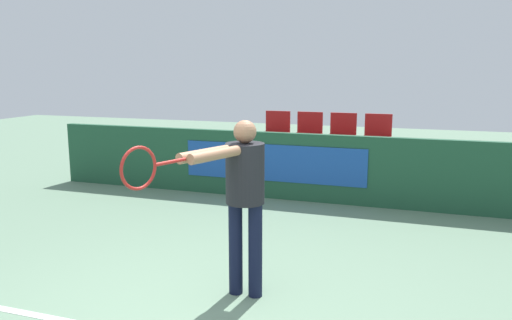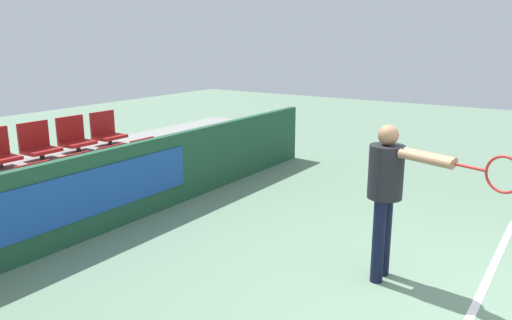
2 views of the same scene
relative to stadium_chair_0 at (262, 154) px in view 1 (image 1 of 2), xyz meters
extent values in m
cube|color=#1E4C33|center=(0.96, -0.67, -0.05)|extent=(9.05, 0.12, 1.09)
cube|color=#19479E|center=(0.43, -0.74, 0.00)|extent=(3.02, 0.02, 0.60)
cube|color=gray|center=(0.96, -0.12, -0.41)|extent=(8.65, 0.94, 0.37)
cube|color=gray|center=(0.96, 0.82, -0.23)|extent=(8.65, 0.94, 0.73)
cylinder|color=#333333|center=(0.00, -0.07, -0.18)|extent=(0.07, 0.07, 0.11)
cube|color=#A31919|center=(0.00, -0.07, -0.10)|extent=(0.49, 0.37, 0.05)
cube|color=#A31919|center=(0.00, 0.09, 0.13)|extent=(0.49, 0.04, 0.40)
cylinder|color=#333333|center=(0.64, -0.07, -0.18)|extent=(0.07, 0.07, 0.11)
cube|color=#A31919|center=(0.64, -0.07, -0.10)|extent=(0.49, 0.37, 0.05)
cube|color=#A31919|center=(0.64, 0.09, 0.13)|extent=(0.49, 0.04, 0.40)
cylinder|color=#333333|center=(1.28, -0.07, -0.18)|extent=(0.07, 0.07, 0.11)
cube|color=#A31919|center=(1.28, -0.07, -0.10)|extent=(0.49, 0.37, 0.05)
cube|color=#A31919|center=(1.28, 0.09, 0.13)|extent=(0.49, 0.04, 0.40)
cylinder|color=#333333|center=(1.92, -0.07, -0.18)|extent=(0.07, 0.07, 0.11)
cube|color=#A31919|center=(1.92, -0.07, -0.10)|extent=(0.49, 0.37, 0.05)
cube|color=#A31919|center=(1.92, 0.09, 0.13)|extent=(0.49, 0.04, 0.40)
cylinder|color=#333333|center=(0.00, 0.87, 0.19)|extent=(0.07, 0.07, 0.11)
cube|color=#A31919|center=(0.00, 0.87, 0.27)|extent=(0.49, 0.37, 0.05)
cube|color=#A31919|center=(0.00, 1.03, 0.49)|extent=(0.49, 0.04, 0.40)
cylinder|color=#333333|center=(0.64, 0.87, 0.19)|extent=(0.07, 0.07, 0.11)
cube|color=#A31919|center=(0.64, 0.87, 0.27)|extent=(0.49, 0.37, 0.05)
cube|color=#A31919|center=(0.64, 1.03, 0.49)|extent=(0.49, 0.04, 0.40)
cylinder|color=#333333|center=(1.28, 0.87, 0.19)|extent=(0.07, 0.07, 0.11)
cube|color=#A31919|center=(1.28, 0.87, 0.27)|extent=(0.49, 0.37, 0.05)
cube|color=#A31919|center=(1.28, 1.03, 0.49)|extent=(0.49, 0.04, 0.40)
cylinder|color=#333333|center=(1.92, 0.87, 0.19)|extent=(0.07, 0.07, 0.11)
cube|color=#A31919|center=(1.92, 0.87, 0.27)|extent=(0.49, 0.37, 0.05)
cube|color=#A31919|center=(1.92, 1.03, 0.49)|extent=(0.49, 0.04, 0.40)
cylinder|color=black|center=(1.10, -4.17, -0.15)|extent=(0.13, 0.13, 0.90)
cylinder|color=black|center=(1.30, -4.17, -0.15)|extent=(0.13, 0.13, 0.90)
cylinder|color=black|center=(1.20, -4.17, 0.58)|extent=(0.36, 0.36, 0.55)
sphere|color=#9E7051|center=(1.20, -4.17, 0.96)|extent=(0.21, 0.21, 0.21)
cylinder|color=#9E7051|center=(0.99, -4.61, 0.81)|extent=(0.28, 0.56, 0.09)
cylinder|color=#9E7051|center=(1.09, -4.61, 0.81)|extent=(0.28, 0.56, 0.09)
cylinder|color=#AD231E|center=(0.90, -5.01, 0.81)|extent=(0.13, 0.29, 0.03)
torus|color=#AD231E|center=(0.80, -5.29, 0.81)|extent=(0.13, 0.31, 0.32)
camera|label=1|loc=(2.71, -8.33, 1.52)|focal=35.00mm
camera|label=2|loc=(-3.60, -5.78, 1.90)|focal=35.00mm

